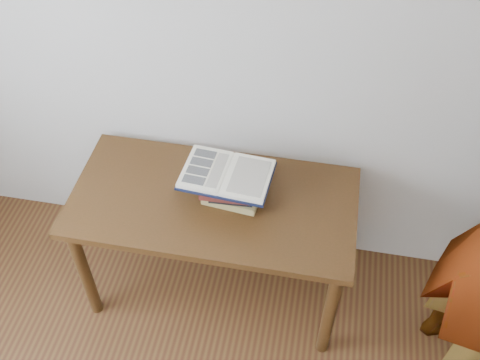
# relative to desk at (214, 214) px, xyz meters

# --- Properties ---
(desk) EXTENTS (1.29, 0.65, 0.69)m
(desk) POSITION_rel_desk_xyz_m (0.00, 0.00, 0.00)
(desk) COLOR #412510
(desk) RESTS_ON ground
(book_stack) EXTENTS (0.27, 0.21, 0.13)m
(book_stack) POSITION_rel_desk_xyz_m (0.08, 0.03, 0.16)
(book_stack) COLOR #93804C
(book_stack) RESTS_ON desk
(open_book) EXTENTS (0.41, 0.30, 0.03)m
(open_book) POSITION_rel_desk_xyz_m (0.06, 0.03, 0.24)
(open_book) COLOR black
(open_book) RESTS_ON book_stack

